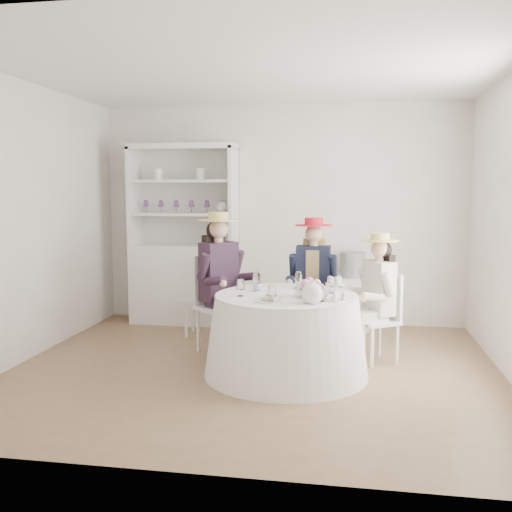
# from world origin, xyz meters

# --- Properties ---
(ground) EXTENTS (4.50, 4.50, 0.00)m
(ground) POSITION_xyz_m (0.00, 0.00, 0.00)
(ground) COLOR brown
(ground) RESTS_ON ground
(ceiling) EXTENTS (4.50, 4.50, 0.00)m
(ceiling) POSITION_xyz_m (0.00, 0.00, 2.70)
(ceiling) COLOR white
(ceiling) RESTS_ON wall_back
(wall_back) EXTENTS (4.50, 0.00, 4.50)m
(wall_back) POSITION_xyz_m (0.00, 2.00, 1.35)
(wall_back) COLOR silver
(wall_back) RESTS_ON ground
(wall_front) EXTENTS (4.50, 0.00, 4.50)m
(wall_front) POSITION_xyz_m (0.00, -2.00, 1.35)
(wall_front) COLOR silver
(wall_front) RESTS_ON ground
(wall_left) EXTENTS (0.00, 4.50, 4.50)m
(wall_left) POSITION_xyz_m (-2.25, 0.00, 1.35)
(wall_left) COLOR silver
(wall_left) RESTS_ON ground
(tea_table) EXTENTS (1.47, 1.47, 0.73)m
(tea_table) POSITION_xyz_m (0.31, -0.09, 0.36)
(tea_table) COLOR white
(tea_table) RESTS_ON ground
(hutch) EXTENTS (1.41, 0.75, 2.21)m
(hutch) POSITION_xyz_m (-1.18, 1.77, 0.79)
(hutch) COLOR silver
(hutch) RESTS_ON ground
(side_table) EXTENTS (0.42, 0.42, 0.62)m
(side_table) POSITION_xyz_m (0.89, 1.75, 0.31)
(side_table) COLOR silver
(side_table) RESTS_ON ground
(hatbox) EXTENTS (0.32, 0.32, 0.30)m
(hatbox) POSITION_xyz_m (0.89, 1.75, 0.77)
(hatbox) COLOR black
(hatbox) RESTS_ON side_table
(guest_left) EXTENTS (0.62, 0.60, 1.44)m
(guest_left) POSITION_xyz_m (-0.44, 0.52, 0.81)
(guest_left) COLOR silver
(guest_left) RESTS_ON ground
(guest_mid) EXTENTS (0.50, 0.52, 1.37)m
(guest_mid) POSITION_xyz_m (0.48, 0.86, 0.78)
(guest_mid) COLOR silver
(guest_mid) RESTS_ON ground
(guest_right) EXTENTS (0.54, 0.50, 1.25)m
(guest_right) POSITION_xyz_m (1.12, 0.42, 0.71)
(guest_right) COLOR silver
(guest_right) RESTS_ON ground
(spare_chair) EXTENTS (0.38, 0.38, 0.91)m
(spare_chair) POSITION_xyz_m (-0.80, 1.09, 0.49)
(spare_chair) COLOR silver
(spare_chair) RESTS_ON ground
(teacup_a) EXTENTS (0.09, 0.09, 0.06)m
(teacup_a) POSITION_xyz_m (0.03, 0.02, 0.76)
(teacup_a) COLOR white
(teacup_a) RESTS_ON tea_table
(teacup_b) EXTENTS (0.08, 0.08, 0.06)m
(teacup_b) POSITION_xyz_m (0.39, 0.20, 0.76)
(teacup_b) COLOR white
(teacup_b) RESTS_ON tea_table
(teacup_c) EXTENTS (0.10, 0.10, 0.06)m
(teacup_c) POSITION_xyz_m (0.58, 0.05, 0.76)
(teacup_c) COLOR white
(teacup_c) RESTS_ON tea_table
(flower_bowl) EXTENTS (0.27, 0.27, 0.06)m
(flower_bowl) POSITION_xyz_m (0.51, -0.17, 0.76)
(flower_bowl) COLOR white
(flower_bowl) RESTS_ON tea_table
(flower_arrangement) EXTENTS (0.20, 0.20, 0.08)m
(flower_arrangement) POSITION_xyz_m (0.53, -0.16, 0.83)
(flower_arrangement) COLOR pink
(flower_arrangement) RESTS_ON tea_table
(table_teapot) EXTENTS (0.26, 0.18, 0.19)m
(table_teapot) POSITION_xyz_m (0.56, -0.45, 0.81)
(table_teapot) COLOR white
(table_teapot) RESTS_ON tea_table
(sandwich_plate) EXTENTS (0.26, 0.26, 0.06)m
(sandwich_plate) POSITION_xyz_m (0.22, -0.43, 0.75)
(sandwich_plate) COLOR white
(sandwich_plate) RESTS_ON tea_table
(cupcake_stand) EXTENTS (0.21, 0.21, 0.20)m
(cupcake_stand) POSITION_xyz_m (0.74, -0.30, 0.81)
(cupcake_stand) COLOR white
(cupcake_stand) RESTS_ON tea_table
(stemware_set) EXTENTS (0.85, 0.89, 0.15)m
(stemware_set) POSITION_xyz_m (0.31, -0.09, 0.81)
(stemware_set) COLOR white
(stemware_set) RESTS_ON tea_table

